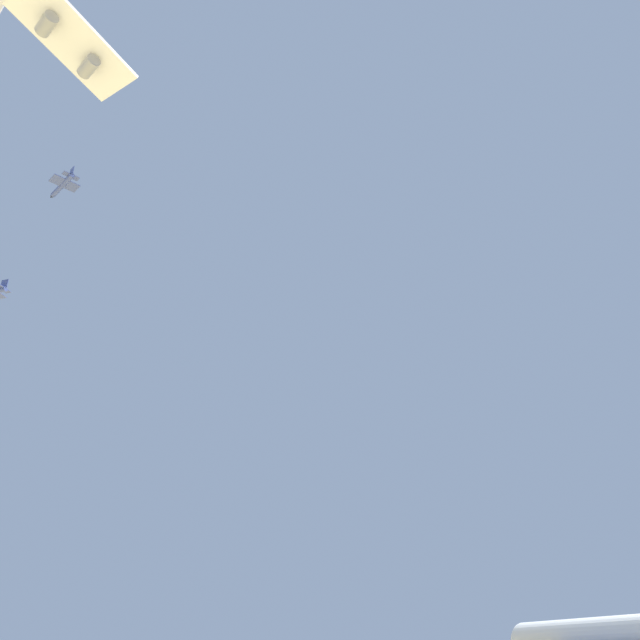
% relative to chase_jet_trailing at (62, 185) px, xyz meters
% --- Properties ---
extents(chase_jet_trailing, '(15.31, 8.59, 4.00)m').
position_rel_chase_jet_trailing_xyz_m(chase_jet_trailing, '(0.00, 0.00, 0.00)').
color(chase_jet_trailing, '#38478C').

